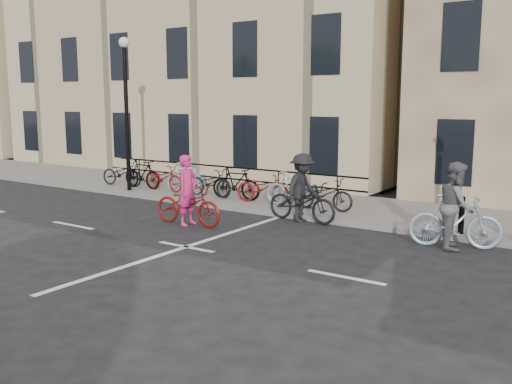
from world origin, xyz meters
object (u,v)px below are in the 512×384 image
Objects in this scene: cyclist_dark at (302,195)px; cyclist_grey at (456,214)px; lamp_post at (126,95)px; cyclist_pink at (188,201)px.

cyclist_grey is at bearing -93.43° from cyclist_dark.
lamp_post is 6.28m from cyclist_pink.
cyclist_dark is at bearing 65.92° from cyclist_grey.
cyclist_grey is (11.59, -1.02, -2.69)m from lamp_post.
cyclist_pink is at bearing -27.30° from lamp_post.
lamp_post is 11.94m from cyclist_grey.
cyclist_dark reaches higher than cyclist_pink.
cyclist_pink is 6.79m from cyclist_grey.
cyclist_dark is (7.31, -0.50, -2.74)m from lamp_post.
lamp_post is at bearing 67.86° from cyclist_grey.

